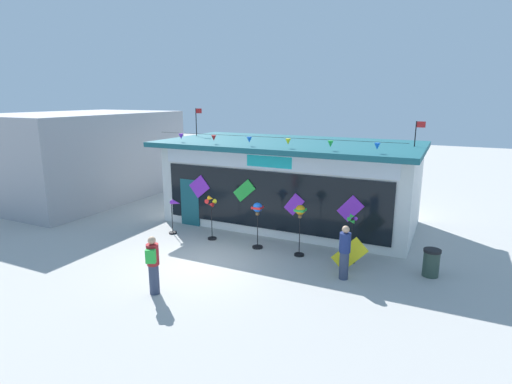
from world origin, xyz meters
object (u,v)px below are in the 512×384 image
Objects in this scene: wind_spinner_right at (352,235)px; person_mid_plaza at (345,252)px; wind_spinner_far_left at (175,211)px; wind_spinner_left at (211,210)px; kite_shop_building at (291,181)px; person_near_camera at (153,264)px; wind_spinner_center_right at (300,216)px; display_kite_on_ground at (350,254)px; trash_bin at (431,263)px; wind_spinner_center_left at (258,214)px.

wind_spinner_right is 1.33m from person_mid_plaza.
wind_spinner_left is (1.64, 0.09, 0.22)m from wind_spinner_far_left.
person_near_camera is at bearing -96.90° from kite_shop_building.
wind_spinner_center_right is 2.12m from display_kite_on_ground.
wind_spinner_right is (1.74, 0.16, -0.44)m from wind_spinner_center_right.
trash_bin is at bearing 1.06° from wind_spinner_right.
wind_spinner_center_left reaches higher than wind_spinner_far_left.
wind_spinner_left is 1.66× the size of display_kite_on_ground.
kite_shop_building reaches higher than display_kite_on_ground.
wind_spinner_center_left is 1.02× the size of person_near_camera.
wind_spinner_center_left is at bearing 178.78° from wind_spinner_center_right.
person_mid_plaza is 0.68m from display_kite_on_ground.
wind_spinner_center_left reaches higher than person_near_camera.
person_near_camera is 5.98m from display_kite_on_ground.
display_kite_on_ground is at bearing -6.44° from wind_spinner_left.
wind_spinner_left is at bearing 2.98° from wind_spinner_far_left.
wind_spinner_far_left reaches higher than display_kite_on_ground.
wind_spinner_center_right is at bearing -177.24° from trash_bin.
wind_spinner_center_right reaches higher than person_mid_plaza.
trash_bin is 0.83× the size of display_kite_on_ground.
wind_spinner_center_left is at bearing -1.17° from wind_spinner_left.
wind_spinner_center_left is 5.89m from trash_bin.
wind_spinner_left is 3.61m from wind_spinner_center_right.
kite_shop_building is at bearing 135.17° from wind_spinner_right.
wind_spinner_left is 1.03× the size of person_mid_plaza.
wind_spinner_center_left is at bearing 170.59° from display_kite_on_ground.
person_mid_plaza is at bearing -53.19° from kite_shop_building.
wind_spinner_center_right reaches higher than wind_spinner_center_left.
wind_spinner_far_left is 0.81× the size of wind_spinner_left.
person_near_camera reaches higher than trash_bin.
person_near_camera and person_mid_plaza have the same top height.
trash_bin is at bearing 0.94° from wind_spinner_left.
kite_shop_building reaches higher than wind_spinner_right.
trash_bin is 2.46m from display_kite_on_ground.
display_kite_on_ground is at bearing -16.24° from wind_spinner_center_right.
kite_shop_building is 3.59m from wind_spinner_center_left.
trash_bin is at bearing 17.68° from display_kite_on_ground.
person_mid_plaza is at bearing -32.21° from wind_spinner_center_right.
wind_spinner_right is at bearing -2.25° from person_mid_plaza.
person_mid_plaza reaches higher than wind_spinner_far_left.
kite_shop_building is 6.32× the size of person_mid_plaza.
person_mid_plaza is at bearing -12.77° from wind_spinner_left.
display_kite_on_ground reaches higher than trash_bin.
wind_spinner_center_left is at bearing 64.33° from person_mid_plaza.
display_kite_on_ground is (0.02, 0.62, -0.29)m from person_mid_plaza.
wind_spinner_far_left is at bearing 175.72° from display_kite_on_ground.
wind_spinner_center_left is 1.63m from wind_spinner_center_right.
wind_spinner_center_right is at bearing -1.22° from wind_spinner_center_left.
wind_spinner_far_left is 0.83× the size of wind_spinner_right.
person_near_camera reaches higher than wind_spinner_far_left.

